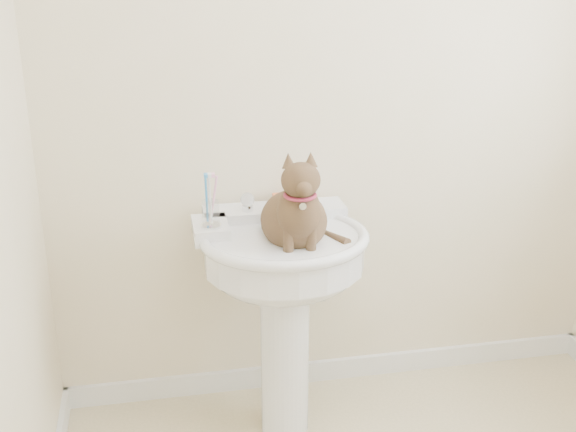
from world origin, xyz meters
TOP-DOWN VIEW (x-y plane):
  - wall_back at (0.00, 1.10)m, footprint 2.20×0.00m
  - baseboard_back at (0.00, 1.09)m, footprint 2.20×0.02m
  - pedestal_sink at (-0.27, 0.81)m, footprint 0.60×0.59m
  - faucet at (-0.27, 0.96)m, footprint 0.28×0.12m
  - soap_bar at (-0.22, 1.04)m, footprint 0.09×0.06m
  - toothbrush_cup at (-0.51, 0.84)m, footprint 0.07×0.07m
  - cat at (-0.24, 0.75)m, footprint 0.25×0.31m

SIDE VIEW (x-z plane):
  - baseboard_back at x=0.00m, z-range 0.00..0.09m
  - pedestal_sink at x=-0.27m, z-range 0.24..1.06m
  - soap_bar at x=-0.22m, z-range 0.82..0.85m
  - faucet at x=-0.27m, z-range 0.80..0.94m
  - toothbrush_cup at x=-0.51m, z-range 0.78..0.97m
  - cat at x=-0.24m, z-range 0.65..1.11m
  - wall_back at x=0.00m, z-range 0.00..2.50m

